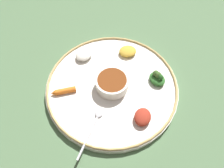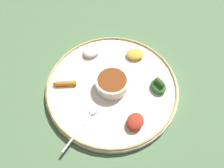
{
  "view_description": "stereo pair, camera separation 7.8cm",
  "coord_description": "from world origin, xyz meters",
  "px_view_note": "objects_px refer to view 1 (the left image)",
  "views": [
    {
      "loc": [
        0.15,
        0.39,
        0.69
      ],
      "look_at": [
        0.0,
        0.0,
        0.03
      ],
      "focal_mm": 38.96,
      "sensor_mm": 36.0,
      "label": 1
    },
    {
      "loc": [
        0.07,
        0.41,
        0.69
      ],
      "look_at": [
        0.0,
        0.0,
        0.03
      ],
      "focal_mm": 38.96,
      "sensor_mm": 36.0,
      "label": 2
    }
  ],
  "objects_px": {
    "spoon": "(94,124)",
    "carrot_near_spoon": "(64,91)",
    "center_bowl": "(112,83)",
    "greens_pile": "(157,78)"
  },
  "relations": [
    {
      "from": "center_bowl",
      "to": "spoon",
      "type": "xyz_separation_m",
      "value": [
        0.1,
        0.11,
        -0.02
      ]
    },
    {
      "from": "center_bowl",
      "to": "greens_pile",
      "type": "relative_size",
      "value": 1.61
    },
    {
      "from": "center_bowl",
      "to": "greens_pile",
      "type": "distance_m",
      "value": 0.15
    },
    {
      "from": "greens_pile",
      "to": "spoon",
      "type": "bearing_deg",
      "value": 17.56
    },
    {
      "from": "greens_pile",
      "to": "carrot_near_spoon",
      "type": "height_order",
      "value": "greens_pile"
    },
    {
      "from": "spoon",
      "to": "carrot_near_spoon",
      "type": "bearing_deg",
      "value": -68.39
    },
    {
      "from": "center_bowl",
      "to": "spoon",
      "type": "distance_m",
      "value": 0.15
    },
    {
      "from": "spoon",
      "to": "carrot_near_spoon",
      "type": "xyz_separation_m",
      "value": [
        0.06,
        -0.14,
        0.0
      ]
    },
    {
      "from": "center_bowl",
      "to": "spoon",
      "type": "height_order",
      "value": "center_bowl"
    },
    {
      "from": "center_bowl",
      "to": "spoon",
      "type": "bearing_deg",
      "value": 47.89
    }
  ]
}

